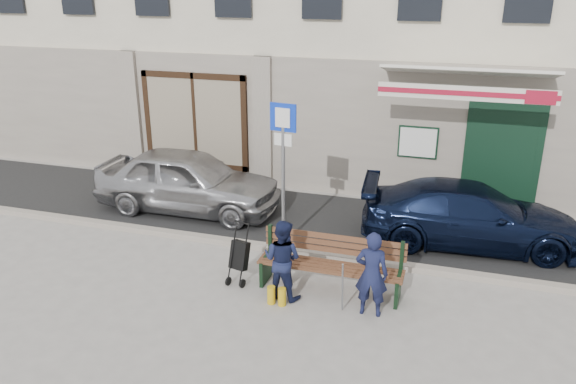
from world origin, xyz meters
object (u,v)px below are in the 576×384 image
at_px(car_silver, 188,180).
at_px(parking_sign, 283,152).
at_px(man, 372,274).
at_px(woman, 282,259).
at_px(stroller, 239,256).
at_px(car_navy, 471,215).
at_px(bench, 328,265).

bearing_deg(car_silver, parking_sign, -113.41).
height_order(man, woman, man).
xyz_separation_m(parking_sign, woman, (0.57, -1.83, -1.22)).
height_order(car_silver, stroller, car_silver).
bearing_deg(woman, parking_sign, -62.93).
distance_m(man, stroller, 2.34).
bearing_deg(man, car_silver, -35.06).
bearing_deg(car_silver, man, -123.88).
relative_size(car_navy, man, 3.02).
bearing_deg(car_navy, car_silver, 85.55).
bearing_deg(car_navy, man, 150.02).
relative_size(bench, woman, 1.79).
xyz_separation_m(bench, woman, (-0.65, -0.40, 0.21)).
bearing_deg(woman, stroller, -6.81).
bearing_deg(man, woman, -5.61).
xyz_separation_m(parking_sign, stroller, (-0.28, -1.57, -1.42)).
bearing_deg(woman, car_silver, -32.96).
distance_m(bench, stroller, 1.51).
xyz_separation_m(parking_sign, man, (2.02, -1.92, -1.20)).
height_order(parking_sign, stroller, parking_sign).
bearing_deg(parking_sign, car_silver, 165.60).
xyz_separation_m(car_navy, man, (-1.42, -3.05, 0.09)).
bearing_deg(man, stroller, -10.50).
bearing_deg(bench, man, -31.80).
bearing_deg(woman, car_navy, -124.35).
height_order(parking_sign, woman, parking_sign).
relative_size(car_silver, stroller, 3.94).
bearing_deg(stroller, man, 4.64).
relative_size(parking_sign, woman, 2.09).
xyz_separation_m(car_silver, parking_sign, (2.57, -1.08, 1.18)).
relative_size(parking_sign, bench, 1.16).
height_order(car_navy, stroller, car_navy).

